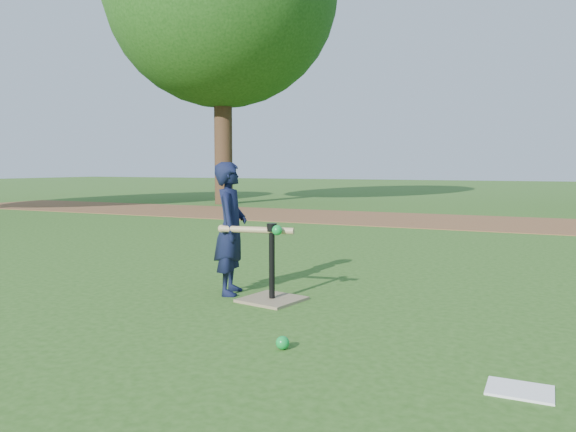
% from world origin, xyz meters
% --- Properties ---
extents(ground, '(80.00, 80.00, 0.00)m').
position_xyz_m(ground, '(0.00, 0.00, 0.00)').
color(ground, '#285116').
rests_on(ground, ground).
extents(dirt_strip, '(24.00, 3.00, 0.01)m').
position_xyz_m(dirt_strip, '(0.00, 7.50, 0.01)').
color(dirt_strip, brown).
rests_on(dirt_strip, ground).
extents(child, '(0.39, 0.47, 1.10)m').
position_xyz_m(child, '(-0.07, 0.46, 0.55)').
color(child, black).
rests_on(child, ground).
extents(wiffle_ball_ground, '(0.08, 0.08, 0.08)m').
position_xyz_m(wiffle_ball_ground, '(0.94, -0.66, 0.04)').
color(wiffle_ball_ground, '#0D9433').
rests_on(wiffle_ball_ground, ground).
extents(clipboard, '(0.30, 0.23, 0.01)m').
position_xyz_m(clipboard, '(2.22, -0.74, 0.01)').
color(clipboard, white).
rests_on(clipboard, ground).
extents(batting_tee, '(0.50, 0.50, 0.61)m').
position_xyz_m(batting_tee, '(0.35, 0.37, 0.11)').
color(batting_tee, '#8A7757').
rests_on(batting_tee, ground).
extents(swing_action, '(0.63, 0.15, 0.08)m').
position_xyz_m(swing_action, '(0.24, 0.34, 0.56)').
color(swing_action, tan).
rests_on(swing_action, ground).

